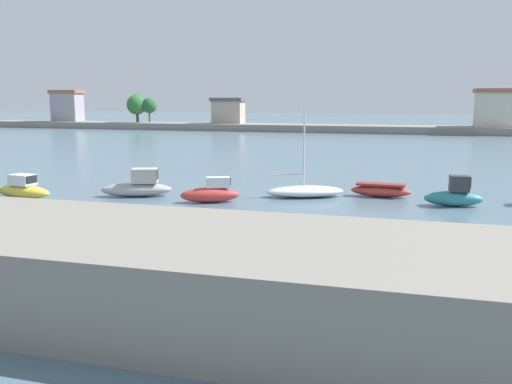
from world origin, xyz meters
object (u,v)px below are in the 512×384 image
Objects in this scene: moored_boat_4 at (211,193)px; moored_boat_2 at (23,189)px; moored_boat_5 at (305,191)px; moored_boat_6 at (381,190)px; moored_boat_7 at (455,196)px; moored_boat_3 at (138,186)px.

moored_boat_2 is at bearing 165.13° from moored_boat_4.
moored_boat_5 is at bearing 25.01° from moored_boat_2.
moored_boat_2 is 18.18m from moored_boat_5.
moored_boat_6 is 4.83m from moored_boat_7.
moored_boat_6 is at bearing 24.79° from moored_boat_2.
moored_boat_3 is 1.37× the size of moored_boat_7.
moored_boat_2 is 1.13× the size of moored_boat_6.
moored_boat_5 reaches higher than moored_boat_7.
moored_boat_5 is 1.49× the size of moored_boat_6.
moored_boat_7 reaches higher than moored_boat_6.
moored_boat_6 is (22.12, 6.74, -0.15)m from moored_boat_2.
moored_boat_5 reaches higher than moored_boat_4.
moored_boat_3 is 1.27× the size of moored_boat_4.
moored_boat_4 is 1.08× the size of moored_boat_7.
moored_boat_5 reaches higher than moored_boat_2.
moored_boat_6 is at bearing -4.55° from moored_boat_5.
moored_boat_2 is 7.31m from moored_boat_3.
moored_boat_2 is at bearing -175.54° from moored_boat_7.
moored_boat_7 is at bearing -21.06° from moored_boat_6.
moored_boat_3 is at bearing 148.93° from moored_boat_4.
moored_boat_6 is at bearing -4.59° from moored_boat_3.
moored_boat_4 is at bearing -167.54° from moored_boat_5.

